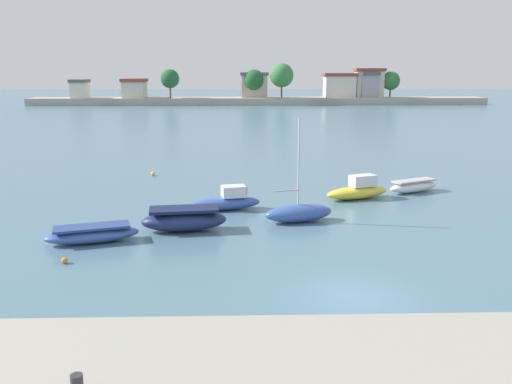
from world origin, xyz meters
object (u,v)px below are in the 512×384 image
(moored_boat_3, at_px, (299,213))
(moored_boat_5, at_px, (414,186))
(moored_boat_1, at_px, (184,220))
(mooring_buoy_1, at_px, (64,260))
(moored_boat_2, at_px, (227,201))
(mooring_buoy_2, at_px, (153,174))
(moored_boat_4, at_px, (358,190))
(moored_boat_0, at_px, (92,234))

(moored_boat_3, height_order, moored_boat_5, moored_boat_3)
(moored_boat_1, bearing_deg, mooring_buoy_1, -141.40)
(moored_boat_2, relative_size, mooring_buoy_2, 12.51)
(moored_boat_2, relative_size, moored_boat_3, 0.77)
(moored_boat_3, xyz_separation_m, mooring_buoy_2, (-10.18, 13.65, -0.34))
(moored_boat_1, bearing_deg, mooring_buoy_2, 97.58)
(moored_boat_1, xyz_separation_m, moored_boat_4, (10.71, 6.96, -0.05))
(moored_boat_3, bearing_deg, moored_boat_2, 130.97)
(mooring_buoy_1, bearing_deg, moored_boat_3, 30.30)
(moored_boat_1, xyz_separation_m, mooring_buoy_1, (-4.80, -4.89, -0.46))
(moored_boat_1, distance_m, moored_boat_3, 6.42)
(moored_boat_2, height_order, mooring_buoy_2, moored_boat_2)
(moored_boat_1, distance_m, moored_boat_4, 12.77)
(moored_boat_0, relative_size, moored_boat_4, 1.02)
(moored_boat_1, height_order, moored_boat_3, moored_boat_3)
(moored_boat_0, height_order, mooring_buoy_1, moored_boat_0)
(moored_boat_2, xyz_separation_m, moored_boat_5, (12.78, 4.45, -0.12))
(moored_boat_0, xyz_separation_m, moored_boat_2, (6.52, 6.19, 0.13))
(moored_boat_1, bearing_deg, moored_boat_2, 56.29)
(moored_boat_1, height_order, moored_boat_2, moored_boat_2)
(moored_boat_2, relative_size, moored_boat_4, 0.95)
(moored_boat_5, bearing_deg, moored_boat_0, -176.63)
(moored_boat_5, bearing_deg, moored_boat_3, -165.87)
(moored_boat_4, relative_size, mooring_buoy_1, 16.62)
(moored_boat_2, bearing_deg, moored_boat_5, 6.96)
(moored_boat_0, relative_size, moored_boat_3, 0.82)
(moored_boat_5, bearing_deg, mooring_buoy_1, -170.83)
(moored_boat_1, xyz_separation_m, moored_boat_2, (2.18, 4.32, -0.07))
(moored_boat_1, relative_size, mooring_buoy_1, 16.52)
(moored_boat_5, bearing_deg, moored_boat_4, 177.62)
(moored_boat_1, relative_size, moored_boat_4, 0.99)
(moored_boat_2, bearing_deg, mooring_buoy_2, 107.13)
(moored_boat_0, height_order, moored_boat_5, moored_boat_5)
(mooring_buoy_2, bearing_deg, mooring_buoy_1, -92.41)
(moored_boat_3, distance_m, mooring_buoy_1, 12.78)
(moored_boat_0, xyz_separation_m, mooring_buoy_1, (-0.45, -3.02, -0.26))
(moored_boat_5, xyz_separation_m, mooring_buoy_2, (-18.90, 6.43, -0.24))
(moored_boat_0, relative_size, mooring_buoy_2, 13.44)
(mooring_buoy_1, height_order, mooring_buoy_2, mooring_buoy_2)
(moored_boat_1, bearing_deg, moored_boat_0, -163.69)
(moored_boat_4, bearing_deg, moored_boat_3, -150.52)
(mooring_buoy_1, distance_m, mooring_buoy_2, 20.11)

